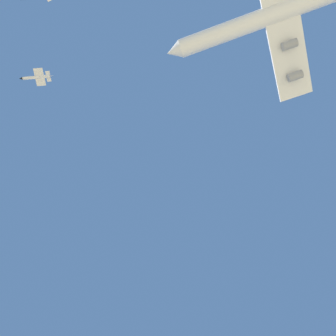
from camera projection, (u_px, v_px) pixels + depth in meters
carrier_jet at (278, 13)px, 100.56m from camera, size 64.26×57.74×18.14m
chase_jet_lead at (37, 77)px, 138.31m from camera, size 14.88×9.59×4.00m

